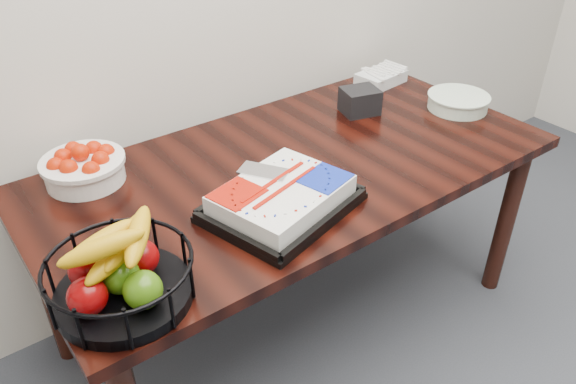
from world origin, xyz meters
TOP-DOWN VIEW (x-y plane):
  - table at (0.00, 2.00)m, footprint 1.80×0.90m
  - cake_tray at (-0.21, 1.80)m, footprint 0.51×0.44m
  - tangerine_bowl at (-0.62, 2.31)m, footprint 0.27×0.27m
  - fruit_basket at (-0.74, 1.72)m, footprint 0.35×0.35m
  - plate_stack at (0.79, 1.94)m, footprint 0.25×0.25m
  - fork_bag at (0.73, 2.32)m, footprint 0.23×0.16m
  - napkin_box at (0.44, 2.16)m, footprint 0.17×0.15m

SIDE VIEW (x-z plane):
  - table at x=0.00m, z-range 0.29..1.04m
  - fork_bag at x=0.73m, z-range 0.75..0.81m
  - plate_stack at x=0.79m, z-range 0.75..0.81m
  - cake_tray at x=-0.21m, z-range 0.75..0.84m
  - napkin_box at x=0.44m, z-range 0.75..0.85m
  - tangerine_bowl at x=-0.62m, z-range 0.74..0.91m
  - fruit_basket at x=-0.74m, z-range 0.73..0.92m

